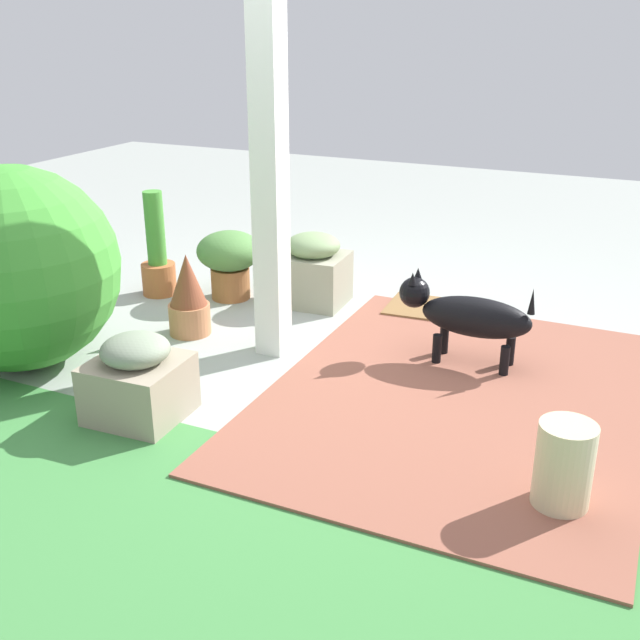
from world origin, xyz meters
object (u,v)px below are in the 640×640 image
at_px(round_shrub, 16,269).
at_px(porch_pillar, 269,163).
at_px(terracotta_pot_tall, 157,258).
at_px(terracotta_pot_broad, 229,258).
at_px(dog, 466,315).
at_px(ceramic_urn, 564,467).
at_px(doormat, 439,310).
at_px(stone_planter_nearest, 313,270).
at_px(terracotta_pot_spiky, 188,297).
at_px(stone_planter_far, 138,380).

bearing_deg(round_shrub, porch_pillar, -148.38).
xyz_separation_m(terracotta_pot_tall, terracotta_pot_broad, (-0.49, -0.14, 0.03)).
relative_size(round_shrub, dog, 1.48).
height_order(ceramic_urn, doormat, ceramic_urn).
xyz_separation_m(terracotta_pot_broad, doormat, (-1.37, -0.32, -0.26)).
relative_size(round_shrub, terracotta_pot_broad, 2.36).
relative_size(terracotta_pot_broad, dog, 0.63).
xyz_separation_m(stone_planter_nearest, terracotta_pot_broad, (0.55, 0.14, 0.05)).
bearing_deg(terracotta_pot_spiky, ceramic_urn, 158.98).
relative_size(terracotta_pot_spiky, terracotta_pot_broad, 1.07).
relative_size(stone_planter_far, ceramic_urn, 1.21).
distance_m(stone_planter_nearest, ceramic_urn, 2.48).
distance_m(terracotta_pot_tall, ceramic_urn, 3.19).
distance_m(stone_planter_nearest, dog, 1.28).
height_order(stone_planter_far, dog, dog).
xyz_separation_m(terracotta_pot_tall, doormat, (-1.86, -0.45, -0.24)).
xyz_separation_m(round_shrub, terracotta_pot_spiky, (-0.57, -0.73, -0.31)).
height_order(round_shrub, terracotta_pot_tall, round_shrub).
height_order(stone_planter_far, terracotta_pot_broad, terracotta_pot_broad).
relative_size(ceramic_urn, doormat, 0.54).
bearing_deg(dog, stone_planter_far, 44.17).
xyz_separation_m(round_shrub, doormat, (-1.84, -1.69, -0.53)).
distance_m(porch_pillar, dog, 1.32).
bearing_deg(terracotta_pot_broad, terracotta_pot_spiky, 98.91).
relative_size(stone_planter_nearest, round_shrub, 0.44).
relative_size(stone_planter_nearest, terracotta_pot_spiky, 0.97).
height_order(porch_pillar, stone_planter_far, porch_pillar).
bearing_deg(doormat, stone_planter_far, 64.78).
height_order(dog, doormat, dog).
relative_size(round_shrub, terracotta_pot_tall, 1.53).
bearing_deg(stone_planter_far, stone_planter_nearest, -92.85).
bearing_deg(stone_planter_nearest, dog, 155.24).
distance_m(round_shrub, terracotta_pot_spiky, 0.97).
relative_size(terracotta_pot_spiky, ceramic_urn, 1.37).
bearing_deg(round_shrub, terracotta_pot_tall, -89.15).
bearing_deg(porch_pillar, terracotta_pot_spiky, -1.98).
distance_m(stone_planter_far, round_shrub, 1.02).
bearing_deg(terracotta_pot_tall, stone_planter_far, 122.86).
xyz_separation_m(porch_pillar, terracotta_pot_spiky, (0.58, -0.02, -0.84)).
bearing_deg(terracotta_pot_broad, porch_pillar, 135.74).
distance_m(terracotta_pot_broad, doormat, 1.43).
bearing_deg(ceramic_urn, terracotta_pot_spiky, -21.02).
relative_size(stone_planter_nearest, stone_planter_far, 1.09).
distance_m(stone_planter_far, terracotta_pot_spiky, 1.03).
height_order(terracotta_pot_tall, ceramic_urn, terracotta_pot_tall).
distance_m(terracotta_pot_spiky, dog, 1.63).
bearing_deg(round_shrub, ceramic_urn, 176.96).
relative_size(porch_pillar, ceramic_urn, 5.92).
height_order(terracotta_pot_broad, ceramic_urn, terracotta_pot_broad).
height_order(porch_pillar, dog, porch_pillar).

